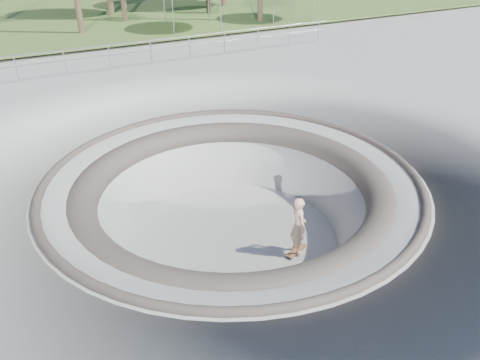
{
  "coord_description": "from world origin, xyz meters",
  "views": [
    {
      "loc": [
        -5.2,
        -9.85,
        6.07
      ],
      "look_at": [
        0.22,
        -0.05,
        -0.1
      ],
      "focal_mm": 35.0,
      "sensor_mm": 36.0,
      "label": 1
    }
  ],
  "objects": [
    {
      "name": "skater",
      "position": [
        1.16,
        -1.57,
        -0.99
      ],
      "size": [
        0.5,
        0.67,
        1.65
      ],
      "primitive_type": "imported",
      "rotation": [
        0.0,
        0.0,
        1.38
      ],
      "color": "beige",
      "rests_on": "skateboard"
    },
    {
      "name": "grass_strip",
      "position": [
        0.0,
        34.0,
        0.22
      ],
      "size": [
        180.0,
        36.0,
        0.12
      ],
      "color": "#486327",
      "rests_on": "ground"
    },
    {
      "name": "skate_bowl",
      "position": [
        0.0,
        0.0,
        -1.83
      ],
      "size": [
        14.0,
        14.0,
        4.1
      ],
      "color": "#9B9B96",
      "rests_on": "ground"
    },
    {
      "name": "distant_hills",
      "position": [
        3.78,
        57.17,
        -7.02
      ],
      "size": [
        103.2,
        45.0,
        28.6
      ],
      "color": "brown",
      "rests_on": "ground"
    },
    {
      "name": "ground",
      "position": [
        0.0,
        0.0,
        0.0
      ],
      "size": [
        180.0,
        180.0,
        0.0
      ],
      "primitive_type": "plane",
      "color": "#9B9B96",
      "rests_on": "ground"
    },
    {
      "name": "safety_railing",
      "position": [
        0.0,
        12.0,
        0.69
      ],
      "size": [
        25.0,
        0.06,
        1.03
      ],
      "color": "gray",
      "rests_on": "ground"
    },
    {
      "name": "skateboard",
      "position": [
        1.16,
        -1.57,
        -1.84
      ],
      "size": [
        0.8,
        0.48,
        0.08
      ],
      "color": "brown",
      "rests_on": "ground"
    }
  ]
}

